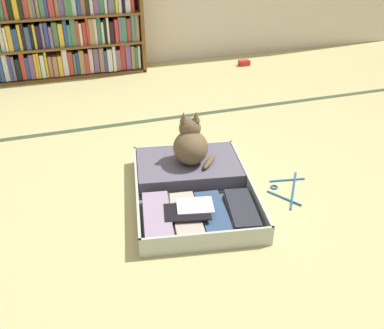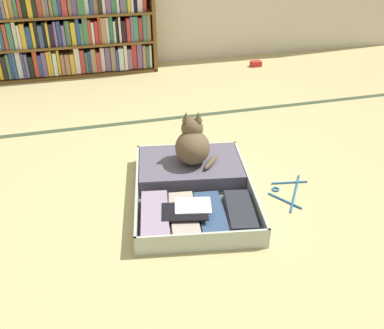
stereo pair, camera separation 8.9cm
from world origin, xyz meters
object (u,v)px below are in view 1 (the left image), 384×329
Objects in this scene: bookshelf at (57,32)px; clothes_hanger at (287,189)px; open_suitcase at (191,185)px; small_red_pouch at (244,63)px; black_cat at (191,144)px.

bookshelf reaches higher than clothes_hanger.
small_red_pouch is (1.16, 1.93, -0.02)m from open_suitcase.
open_suitcase reaches higher than clothes_hanger.
small_red_pouch is (0.67, 2.06, 0.02)m from clothes_hanger.
bookshelf is 2.52m from clothes_hanger.
black_cat reaches higher than clothes_hanger.
clothes_hanger is at bearing -66.05° from bookshelf.
open_suitcase is at bearing 164.70° from clothes_hanger.
black_cat is at bearing 146.94° from clothes_hanger.
bookshelf is at bearing 113.95° from clothes_hanger.
black_cat is (0.57, -1.99, -0.19)m from bookshelf.
bookshelf is at bearing 103.73° from open_suitcase.
open_suitcase reaches higher than small_red_pouch.
bookshelf is 4.88× the size of clothes_hanger.
clothes_hanger is (0.44, -0.29, -0.20)m from black_cat.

